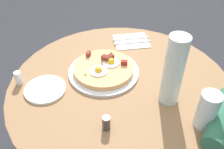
{
  "coord_description": "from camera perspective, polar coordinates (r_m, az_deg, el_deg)",
  "views": [
    {
      "loc": [
        0.75,
        0.04,
        1.42
      ],
      "look_at": [
        -0.03,
        -0.04,
        0.75
      ],
      "focal_mm": 40.29,
      "sensor_mm": 36.0,
      "label": 1
    }
  ],
  "objects": [
    {
      "name": "napkin",
      "position": [
        1.28,
        4.41,
        7.56
      ],
      "size": [
        0.18,
        0.2,
        0.0
      ],
      "primitive_type": "cube",
      "rotation": [
        0.0,
        0.0,
        1.82
      ],
      "color": "white",
      "rests_on": "dining_table"
    },
    {
      "name": "water_bottle",
      "position": [
        0.89,
        13.77,
        0.72
      ],
      "size": [
        0.07,
        0.07,
        0.28
      ],
      "primitive_type": "cylinder",
      "color": "silver",
      "rests_on": "dining_table"
    },
    {
      "name": "breakfast_pizza",
      "position": [
        1.06,
        -1.87,
        1.46
      ],
      "size": [
        0.25,
        0.25,
        0.05
      ],
      "color": "tan",
      "rests_on": "pizza_plate"
    },
    {
      "name": "fork",
      "position": [
        1.26,
        4.6,
        7.29
      ],
      "size": [
        0.06,
        0.18,
        0.0
      ],
      "primitive_type": "cube",
      "rotation": [
        0.0,
        0.0,
        1.82
      ],
      "color": "silver",
      "rests_on": "napkin"
    },
    {
      "name": "knife",
      "position": [
        1.29,
        4.26,
        8.16
      ],
      "size": [
        0.06,
        0.18,
        0.0
      ],
      "primitive_type": "cube",
      "rotation": [
        0.0,
        0.0,
        1.82
      ],
      "color": "silver",
      "rests_on": "napkin"
    },
    {
      "name": "water_glass",
      "position": [
        0.89,
        20.8,
        -7.58
      ],
      "size": [
        0.07,
        0.07,
        0.14
      ],
      "primitive_type": "cylinder",
      "color": "silver",
      "rests_on": "dining_table"
    },
    {
      "name": "bread_plate",
      "position": [
        1.03,
        -14.91,
        -3.25
      ],
      "size": [
        0.16,
        0.16,
        0.01
      ],
      "primitive_type": "cylinder",
      "color": "white",
      "rests_on": "dining_table"
    },
    {
      "name": "pizza_plate",
      "position": [
        1.07,
        -1.9,
        0.63
      ],
      "size": [
        0.3,
        0.3,
        0.01
      ],
      "primitive_type": "cylinder",
      "color": "white",
      "rests_on": "dining_table"
    },
    {
      "name": "salt_shaker",
      "position": [
        1.07,
        -20.46,
        -0.74
      ],
      "size": [
        0.03,
        0.03,
        0.06
      ],
      "primitive_type": "cylinder",
      "color": "white",
      "rests_on": "dining_table"
    },
    {
      "name": "pepper_shaker",
      "position": [
        0.85,
        -1.32,
        -10.93
      ],
      "size": [
        0.03,
        0.03,
        0.05
      ],
      "primitive_type": "cylinder",
      "color": "#3F3833",
      "rests_on": "dining_table"
    },
    {
      "name": "dining_table",
      "position": [
        1.15,
        1.8,
        -8.53
      ],
      "size": [
        0.91,
        0.91,
        0.73
      ],
      "color": "olive",
      "rests_on": "ground_plane"
    }
  ]
}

